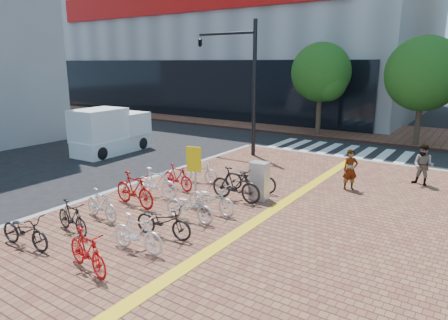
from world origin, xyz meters
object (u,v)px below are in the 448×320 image
Objects in this scene: bike_0 at (25,231)px; bike_4 at (156,183)px; bike_11 at (211,199)px; yellow_sign at (194,164)px; bike_3 at (134,189)px; bike_1 at (72,217)px; bike_12 at (236,184)px; bike_13 at (250,178)px; bike_10 at (189,206)px; bike_7 at (87,251)px; bike_8 at (137,233)px; utility_box at (259,181)px; box_truck at (110,132)px; pedestrian_a at (350,170)px; bike_6 at (198,171)px; bike_9 at (163,221)px; pedestrian_b at (423,165)px; bike_5 at (177,177)px; bike_2 at (101,205)px; traffic_light_pole at (228,63)px.

bike_4 is at bearing -7.01° from bike_0.
bike_11 is 0.92× the size of yellow_sign.
bike_1 is at bearing -170.37° from bike_3.
bike_13 is at bearing 4.34° from bike_12.
bike_7 is at bearing 178.05° from bike_10.
bike_11 reaches higher than bike_1.
utility_box is (0.61, 5.21, 0.18)m from bike_8.
bike_4 is 3.44m from bike_13.
bike_13 is 10.20m from box_truck.
pedestrian_a is 0.35× the size of box_truck.
box_truck reaches higher than bike_3.
bike_6 is at bearing -7.74° from bike_4.
pedestrian_a is 5.93m from yellow_sign.
pedestrian_a reaches higher than bike_10.
bike_9 is at bearing -51.88° from bike_0.
bike_9 is at bearing -138.80° from bike_4.
bike_4 is 0.99× the size of bike_11.
utility_box is (3.10, 2.93, 0.09)m from bike_3.
pedestrian_b is (7.49, 4.54, 0.36)m from bike_6.
bike_6 is at bearing 4.60° from bike_5.
yellow_sign reaches higher than pedestrian_a.
bike_0 is at bearing -158.32° from pedestrian_a.
yellow_sign reaches higher than utility_box.
bike_3 is 1.19× the size of pedestrian_b.
bike_7 reaches higher than bike_2.
traffic_light_pole reaches higher than bike_2.
bike_12 is at bearing -68.80° from bike_4.
bike_10 is 0.88× the size of bike_13.
bike_10 is 11.28m from box_truck.
bike_1 is 1.01× the size of pedestrian_a.
traffic_light_pole reaches higher than bike_0.
bike_5 is at bearing 164.81° from bike_6.
traffic_light_pole is (-4.33, 12.39, 4.13)m from bike_7.
bike_5 is 6.25m from bike_7.
bike_3 is at bearing 166.82° from bike_6.
box_truck is at bearing -149.25° from traffic_light_pole.
bike_4 is at bearing -149.05° from utility_box.
yellow_sign reaches higher than bike_9.
bike_10 is (2.16, 2.54, -0.00)m from bike_1.
bike_10 is 0.98× the size of bike_11.
bike_9 is at bearing -33.94° from box_truck.
bike_8 is at bearing -148.60° from bike_4.
bike_1 is 0.87× the size of bike_4.
bike_11 is (0.18, 0.88, 0.01)m from bike_10.
bike_7 reaches higher than bike_0.
utility_box is (0.79, 2.89, 0.21)m from bike_10.
bike_8 is 0.84× the size of bike_12.
bike_7 is at bearing 166.15° from bike_8.
box_truck reaches higher than bike_11.
pedestrian_b is at bearing -35.73° from bike_11.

